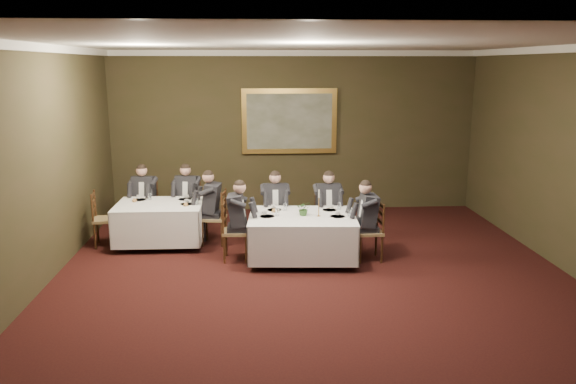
{
  "coord_description": "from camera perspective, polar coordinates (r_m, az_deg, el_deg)",
  "views": [
    {
      "loc": [
        -0.9,
        -7.33,
        3.2
      ],
      "look_at": [
        -0.34,
        1.67,
        1.15
      ],
      "focal_mm": 35.0,
      "sensor_mm": 36.0,
      "label": 1
    }
  ],
  "objects": [
    {
      "name": "place_setting_table_second",
      "position": [
        10.73,
        -14.55,
        -0.56
      ],
      "size": [
        0.33,
        0.31,
        0.14
      ],
      "color": "white",
      "rests_on": "table_second"
    },
    {
      "name": "diner_sec_backleft",
      "position": [
        11.21,
        -14.31,
        -1.46
      ],
      "size": [
        0.47,
        0.54,
        1.35
      ],
      "rotation": [
        0.0,
        0.0,
        2.99
      ],
      "color": "black",
      "rests_on": "chair_sec_backleft"
    },
    {
      "name": "chair_sec_backright",
      "position": [
        11.15,
        -10.03,
        -2.55
      ],
      "size": [
        0.52,
        0.5,
        1.0
      ],
      "rotation": [
        0.0,
        0.0,
        2.93
      ],
      "color": "olive",
      "rests_on": "ground"
    },
    {
      "name": "table_main",
      "position": [
        9.38,
        1.45,
        -4.26
      ],
      "size": [
        1.86,
        1.46,
        0.67
      ],
      "rotation": [
        0.0,
        0.0,
        -0.07
      ],
      "color": "black",
      "rests_on": "ground"
    },
    {
      "name": "diner_sec_backright",
      "position": [
        11.08,
        -10.1,
        -1.43
      ],
      "size": [
        0.49,
        0.55,
        1.35
      ],
      "rotation": [
        0.0,
        0.0,
        2.93
      ],
      "color": "black",
      "rests_on": "chair_sec_backright"
    },
    {
      "name": "back_wall",
      "position": [
        12.45,
        0.6,
        6.12
      ],
      "size": [
        8.0,
        0.1,
        3.5
      ],
      "primitive_type": "cube",
      "color": "#35321A",
      "rests_on": "ground"
    },
    {
      "name": "candlestick",
      "position": [
        9.22,
        3.15,
        -1.45
      ],
      "size": [
        0.07,
        0.07,
        0.46
      ],
      "color": "#B88338",
      "rests_on": "table_main"
    },
    {
      "name": "place_setting_table_main",
      "position": [
        9.67,
        -1.11,
        -1.59
      ],
      "size": [
        0.33,
        0.31,
        0.14
      ],
      "color": "white",
      "rests_on": "table_main"
    },
    {
      "name": "chair_main_backright",
      "position": [
        10.32,
        3.98,
        -3.64
      ],
      "size": [
        0.46,
        0.44,
        1.0
      ],
      "rotation": [
        0.0,
        0.0,
        3.19
      ],
      "color": "olive",
      "rests_on": "ground"
    },
    {
      "name": "chair_main_endleft",
      "position": [
        9.47,
        -5.38,
        -5.19
      ],
      "size": [
        0.44,
        0.46,
        1.0
      ],
      "rotation": [
        0.0,
        0.0,
        -1.61
      ],
      "color": "olive",
      "rests_on": "ground"
    },
    {
      "name": "chair_main_backleft",
      "position": [
        10.3,
        -1.32,
        -3.65
      ],
      "size": [
        0.45,
        0.43,
        1.0
      ],
      "rotation": [
        0.0,
        0.0,
        3.16
      ],
      "color": "olive",
      "rests_on": "ground"
    },
    {
      "name": "diner_main_backright",
      "position": [
        10.24,
        4.01,
        -2.44
      ],
      "size": [
        0.44,
        0.5,
        1.35
      ],
      "rotation": [
        0.0,
        0.0,
        3.19
      ],
      "color": "black",
      "rests_on": "chair_main_backright"
    },
    {
      "name": "ground",
      "position": [
        8.05,
        3.19,
        -10.64
      ],
      "size": [
        10.0,
        10.0,
        0.0
      ],
      "primitive_type": "plane",
      "color": "black",
      "rests_on": "ground"
    },
    {
      "name": "diner_main_backleft",
      "position": [
        10.22,
        -1.32,
        -2.44
      ],
      "size": [
        0.43,
        0.49,
        1.35
      ],
      "rotation": [
        0.0,
        0.0,
        3.16
      ],
      "color": "black",
      "rests_on": "chair_main_backleft"
    },
    {
      "name": "diner_main_endleft",
      "position": [
        9.4,
        -5.34,
        -3.87
      ],
      "size": [
        0.5,
        0.43,
        1.35
      ],
      "rotation": [
        0.0,
        0.0,
        -1.61
      ],
      "color": "black",
      "rests_on": "chair_main_endleft"
    },
    {
      "name": "front_wall",
      "position": [
        2.89,
        15.86,
        -17.9
      ],
      "size": [
        8.0,
        0.1,
        3.5
      ],
      "primitive_type": "cube",
      "color": "#35321A",
      "rests_on": "ground"
    },
    {
      "name": "chair_sec_endright",
      "position": [
        10.33,
        -7.45,
        -3.7
      ],
      "size": [
        0.48,
        0.5,
        1.0
      ],
      "rotation": [
        0.0,
        0.0,
        1.43
      ],
      "color": "olive",
      "rests_on": "ground"
    },
    {
      "name": "crown_molding",
      "position": [
        7.39,
        3.53,
        14.64
      ],
      "size": [
        8.0,
        10.0,
        0.12
      ],
      "color": "white",
      "rests_on": "back_wall"
    },
    {
      "name": "chair_sec_backleft",
      "position": [
        11.28,
        -14.22,
        -2.57
      ],
      "size": [
        0.5,
        0.48,
        1.0
      ],
      "rotation": [
        0.0,
        0.0,
        2.99
      ],
      "color": "olive",
      "rests_on": "ground"
    },
    {
      "name": "chair_sec_endleft",
      "position": [
        10.66,
        -18.02,
        -3.71
      ],
      "size": [
        0.48,
        0.49,
        1.0
      ],
      "rotation": [
        0.0,
        0.0,
        -1.43
      ],
      "color": "olive",
      "rests_on": "ground"
    },
    {
      "name": "ceiling",
      "position": [
        7.39,
        3.54,
        15.1
      ],
      "size": [
        8.0,
        10.0,
        0.1
      ],
      "primitive_type": "cube",
      "color": "silver",
      "rests_on": "back_wall"
    },
    {
      "name": "left_wall",
      "position": [
        8.09,
        -26.04,
        1.16
      ],
      "size": [
        0.1,
        10.0,
        3.5
      ],
      "primitive_type": "cube",
      "color": "#35321A",
      "rests_on": "ground"
    },
    {
      "name": "diner_sec_endright",
      "position": [
        10.27,
        -7.55,
        -2.47
      ],
      "size": [
        0.53,
        0.46,
        1.35
      ],
      "rotation": [
        0.0,
        0.0,
        1.43
      ],
      "color": "black",
      "rests_on": "chair_sec_endright"
    },
    {
      "name": "centerpiece",
      "position": [
        9.27,
        1.62,
        -1.62
      ],
      "size": [
        0.24,
        0.21,
        0.25
      ],
      "primitive_type": "imported",
      "rotation": [
        0.0,
        0.0,
        -0.03
      ],
      "color": "#2D5926",
      "rests_on": "table_main"
    },
    {
      "name": "diner_main_endright",
      "position": [
        9.45,
        8.22,
        -3.86
      ],
      "size": [
        0.5,
        0.43,
        1.35
      ],
      "rotation": [
        0.0,
        0.0,
        1.61
      ],
      "color": "black",
      "rests_on": "chair_main_endright"
    },
    {
      "name": "painting",
      "position": [
        12.35,
        0.14,
        7.2
      ],
      "size": [
        2.08,
        0.09,
        1.42
      ],
      "color": "#E9AA55",
      "rests_on": "back_wall"
    },
    {
      "name": "table_second",
      "position": [
        10.41,
        -12.86,
        -2.84
      ],
      "size": [
        1.56,
        1.2,
        0.67
      ],
      "rotation": [
        0.0,
        0.0,
        -0.01
      ],
      "color": "black",
      "rests_on": "ground"
    },
    {
      "name": "chair_main_endright",
      "position": [
        9.52,
        8.25,
        -5.17
      ],
      "size": [
        0.44,
        0.46,
        1.0
      ],
      "rotation": [
        0.0,
        0.0,
        1.61
      ],
      "color": "olive",
      "rests_on": "ground"
    }
  ]
}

